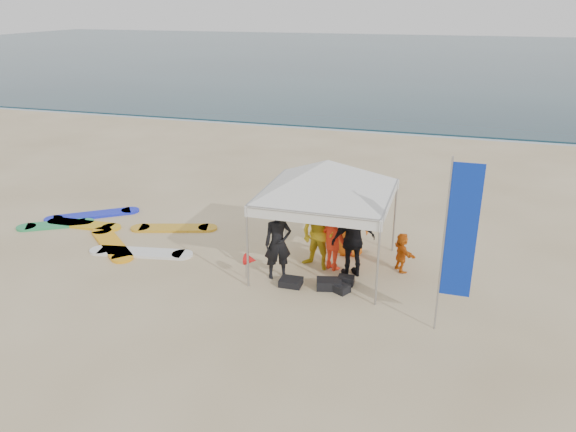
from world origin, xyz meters
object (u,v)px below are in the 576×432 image
Objects in this scene: canopy_tent at (328,160)px; feather_flag at (459,234)px; person_black_a at (278,243)px; person_yellow at (318,234)px; person_seated at (402,252)px; person_black_b at (353,240)px; person_orange_b at (351,223)px; marker_pennant at (250,260)px; surfboard_spread at (111,231)px; person_orange_a at (334,238)px.

canopy_tent is 3.67m from feather_flag.
person_black_a is 1.07m from person_yellow.
person_seated is at bearing 31.58° from person_yellow.
person_orange_b is at bearing -108.25° from person_black_b.
person_orange_b is 2.82m from marker_pennant.
person_orange_b is 2.07m from canopy_tent.
person_yellow reaches higher than surfboard_spread.
feather_flag is at bearing -45.14° from person_black_a.
person_black_a is at bearing 47.72° from person_orange_b.
canopy_tent is (-0.43, -0.88, 1.82)m from person_orange_b.
person_orange_b is (1.38, 1.70, 0.01)m from person_black_a.
person_yellow is 1.74m from marker_pennant.
person_yellow is at bearing 54.26° from person_orange_b.
person_orange_b is 2.76× the size of marker_pennant.
surfboard_spread is (-4.76, 1.50, -0.46)m from marker_pennant.
person_orange_a reaches higher than marker_pennant.
canopy_tent is at bearing 43.66° from person_yellow.
person_orange_a is 0.91m from person_orange_b.
feather_flag is at bearing -14.61° from surfboard_spread.
marker_pennant is (-1.72, -1.12, -0.30)m from person_orange_a.
person_black_a is 2.19m from person_orange_b.
person_black_a is at bearing -12.73° from person_black_b.
person_black_b is 1.29m from person_seated.
person_orange_a is 1.91m from canopy_tent.
surfboard_spread is at bearing 176.60° from canopy_tent.
person_orange_a is at bearing 69.59° from person_seated.
person_yellow is 1.11× the size of person_orange_a.
person_yellow reaches higher than person_black_a.
person_orange_a is 1.64× the size of person_seated.
feather_flag is at bearing 172.04° from person_orange_a.
person_orange_b is at bearing 45.80° from marker_pennant.
person_black_b is at bearing 85.68° from person_seated.
person_orange_b reaches higher than person_black_a.
person_seated reaches higher than surfboard_spread.
person_black_b is at bearing -8.42° from person_black_a.
feather_flag is (2.55, -2.92, 1.20)m from person_orange_b.
person_black_b is at bearing -176.87° from person_orange_a.
person_yellow is 0.50× the size of feather_flag.
person_black_b reaches higher than person_yellow.
person_black_b is 3.13m from feather_flag.
person_yellow is at bearing 39.96° from person_orange_a.
person_seated is (1.58, 0.35, -0.31)m from person_orange_a.
feather_flag is at bearing 109.39° from person_black_b.
person_orange_a is (0.39, 0.08, -0.09)m from person_yellow.
person_yellow is 0.43× the size of canopy_tent.
feather_flag is at bearing -34.37° from canopy_tent.
person_black_a reaches higher than person_seated.
person_orange_b is (-0.28, 1.12, -0.03)m from person_black_b.
marker_pennant is at bearing -122.90° from person_yellow.
feather_flag reaches higher than person_orange_a.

